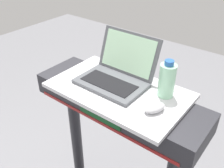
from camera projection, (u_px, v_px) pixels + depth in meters
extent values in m
cylinder|color=#28282D|center=(77.00, 143.00, 1.71)|extent=(0.07, 0.07, 0.89)
cube|color=#28282D|center=(118.00, 101.00, 1.26)|extent=(0.90, 0.28, 0.11)
cube|color=#0C3F19|center=(100.00, 115.00, 1.17)|extent=(0.24, 0.01, 0.06)
cube|color=maroon|center=(100.00, 123.00, 1.19)|extent=(0.81, 0.00, 0.02)
cube|color=silver|center=(118.00, 90.00, 1.23)|extent=(0.66, 0.40, 0.02)
cube|color=#515459|center=(111.00, 83.00, 1.24)|extent=(0.33, 0.21, 0.02)
cube|color=black|center=(109.00, 83.00, 1.23)|extent=(0.27, 0.12, 0.00)
cube|color=#515459|center=(128.00, 53.00, 1.28)|extent=(0.33, 0.08, 0.20)
cube|color=#B2E0B7|center=(128.00, 53.00, 1.28)|extent=(0.29, 0.06, 0.18)
ellipsoid|color=#B2B2B7|center=(154.00, 108.00, 1.07)|extent=(0.09, 0.11, 0.03)
cylinder|color=#9EDBB2|center=(167.00, 81.00, 1.13)|extent=(0.07, 0.07, 0.16)
cylinder|color=#2659A5|center=(169.00, 63.00, 1.09)|extent=(0.04, 0.04, 0.02)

